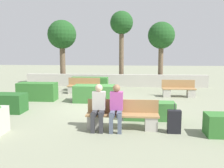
{
  "coord_description": "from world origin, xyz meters",
  "views": [
    {
      "loc": [
        1.15,
        -10.1,
        2.31
      ],
      "look_at": [
        0.25,
        0.5,
        0.9
      ],
      "focal_mm": 40.0,
      "sensor_mm": 36.0,
      "label": 1
    }
  ],
  "objects": [
    {
      "name": "perimeter_wall",
      "position": [
        0.0,
        6.02,
        0.4
      ],
      "size": [
        11.78,
        0.3,
        0.8
      ],
      "color": "#B7B2A8",
      "rests_on": "ground_plane"
    },
    {
      "name": "hedge_block_far_left",
      "position": [
        -0.59,
        1.01,
        0.38
      ],
      "size": [
        1.85,
        0.89,
        0.77
      ],
      "color": "#3D7A38",
      "rests_on": "ground_plane"
    },
    {
      "name": "person_seated_woman",
      "position": [
        0.15,
        -2.99,
        0.74
      ],
      "size": [
        0.38,
        0.63,
        1.34
      ],
      "color": "#333338",
      "rests_on": "ground_plane"
    },
    {
      "name": "hedge_block_mid_left",
      "position": [
        -3.34,
        1.17,
        0.41
      ],
      "size": [
        1.78,
        0.77,
        0.83
      ],
      "color": "#33702D",
      "rests_on": "ground_plane"
    },
    {
      "name": "tree_center_left",
      "position": [
        0.36,
        6.91,
        3.97
      ],
      "size": [
        1.53,
        1.53,
        4.96
      ],
      "color": "brown",
      "rests_on": "ground_plane"
    },
    {
      "name": "tree_leftmost",
      "position": [
        -3.64,
        6.62,
        3.32
      ],
      "size": [
        1.92,
        1.92,
        4.38
      ],
      "color": "brown",
      "rests_on": "ground_plane"
    },
    {
      "name": "suitcase",
      "position": [
        2.32,
        -3.13,
        0.33
      ],
      "size": [
        0.37,
        0.22,
        0.86
      ],
      "color": "black",
      "rests_on": "ground_plane"
    },
    {
      "name": "hedge_block_far_right",
      "position": [
        -1.38,
        4.23,
        0.39
      ],
      "size": [
        2.15,
        0.75,
        0.78
      ],
      "color": "#33702D",
      "rests_on": "ground_plane"
    },
    {
      "name": "ground_plane",
      "position": [
        0.0,
        0.0,
        0.0
      ],
      "size": [
        60.0,
        60.0,
        0.0
      ],
      "primitive_type": "plane",
      "color": "gray"
    },
    {
      "name": "person_seated_man",
      "position": [
        0.67,
        -2.99,
        0.74
      ],
      "size": [
        0.38,
        0.63,
        1.34
      ],
      "color": "#515B70",
      "rests_on": "ground_plane"
    },
    {
      "name": "bench_right_side",
      "position": [
        3.46,
        2.58,
        0.32
      ],
      "size": [
        1.66,
        0.49,
        0.85
      ],
      "rotation": [
        0.0,
        0.0,
        -0.2
      ],
      "color": "#A37A4C",
      "rests_on": "ground_plane"
    },
    {
      "name": "tree_center_right",
      "position": [
        2.97,
        6.62,
        3.23
      ],
      "size": [
        1.75,
        1.75,
        4.2
      ],
      "color": "brown",
      "rests_on": "ground_plane"
    },
    {
      "name": "bench_left_side",
      "position": [
        -1.53,
        3.17,
        0.32
      ],
      "size": [
        1.75,
        0.49,
        0.85
      ],
      "rotation": [
        0.0,
        0.0,
        0.03
      ],
      "color": "#A37A4C",
      "rests_on": "ground_plane"
    },
    {
      "name": "hedge_block_near_right",
      "position": [
        1.71,
        -1.77,
        0.3
      ],
      "size": [
        1.71,
        0.61,
        0.6
      ],
      "color": "#3D7A38",
      "rests_on": "ground_plane"
    },
    {
      "name": "bench_front",
      "position": [
        0.85,
        -2.85,
        0.34
      ],
      "size": [
        2.15,
        0.49,
        0.85
      ],
      "color": "#A37A4C",
      "rests_on": "ground_plane"
    }
  ]
}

